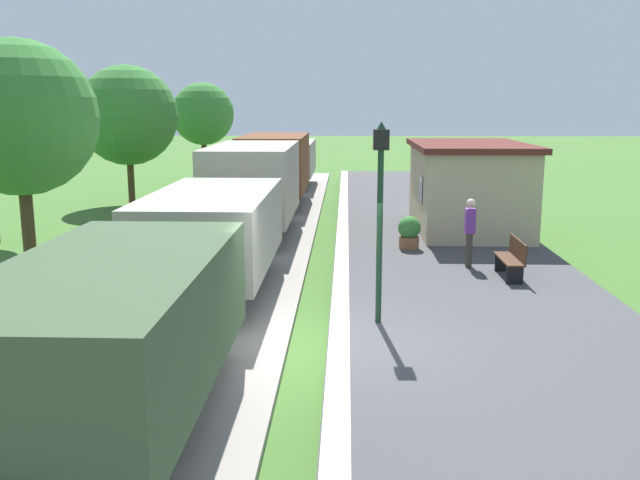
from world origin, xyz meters
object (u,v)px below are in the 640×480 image
at_px(bench_near_hut, 512,258).
at_px(tree_trackside_mid, 19,118).
at_px(station_hut, 468,186).
at_px(potted_planter, 409,232).
at_px(freight_train, 255,191).
at_px(lamp_post_near, 380,186).
at_px(tree_field_left, 128,116).
at_px(tree_field_distant, 203,114).
at_px(person_waiting, 470,230).

xyz_separation_m(bench_near_hut, tree_trackside_mid, (-10.91, -1.09, 3.22)).
relative_size(station_hut, tree_trackside_mid, 1.03).
bearing_deg(potted_planter, freight_train, 150.63).
relative_size(bench_near_hut, lamp_post_near, 0.41).
height_order(station_hut, tree_field_left, tree_field_left).
relative_size(lamp_post_near, tree_trackside_mid, 0.66).
height_order(bench_near_hut, lamp_post_near, lamp_post_near).
bearing_deg(tree_trackside_mid, station_hut, 33.98).
bearing_deg(tree_field_left, bench_near_hut, -44.88).
xyz_separation_m(lamp_post_near, tree_field_distant, (-8.34, 25.01, 0.87)).
bearing_deg(potted_planter, person_waiting, -58.98).
bearing_deg(freight_train, tree_field_distant, 107.07).
distance_m(station_hut, tree_field_left, 14.78).
bearing_deg(lamp_post_near, potted_planter, 80.10).
distance_m(lamp_post_near, tree_field_distant, 26.38).
height_order(lamp_post_near, tree_field_left, tree_field_left).
height_order(lamp_post_near, tree_field_distant, tree_field_distant).
relative_size(bench_near_hut, person_waiting, 0.88).
relative_size(lamp_post_near, tree_field_left, 0.64).
relative_size(freight_train, tree_field_left, 5.60).
relative_size(potted_planter, tree_trackside_mid, 0.16).
bearing_deg(potted_planter, lamp_post_near, -99.90).
bearing_deg(tree_field_left, freight_train, -48.91).
height_order(station_hut, tree_trackside_mid, tree_trackside_mid).
bearing_deg(station_hut, tree_field_left, 152.82).
height_order(tree_trackside_mid, tree_field_distant, tree_trackside_mid).
bearing_deg(tree_field_distant, bench_near_hut, -61.66).
distance_m(freight_train, tree_field_distant, 16.57).
height_order(potted_planter, lamp_post_near, lamp_post_near).
height_order(tree_trackside_mid, tree_field_left, tree_field_left).
bearing_deg(lamp_post_near, person_waiting, 61.54).
height_order(person_waiting, tree_field_left, tree_field_left).
bearing_deg(potted_planter, tree_field_left, 138.14).
bearing_deg(potted_planter, tree_trackside_mid, -154.05).
distance_m(person_waiting, lamp_post_near, 5.39).
bearing_deg(tree_field_distant, tree_trackside_mid, -88.22).
relative_size(potted_planter, lamp_post_near, 0.25).
bearing_deg(lamp_post_near, tree_trackside_mid, 162.70).
xyz_separation_m(bench_near_hut, lamp_post_near, (-3.27, -3.47, 2.08)).
relative_size(bench_near_hut, potted_planter, 1.64).
relative_size(freight_train, potted_planter, 35.59).
height_order(station_hut, potted_planter, station_hut).
distance_m(potted_planter, tree_field_distant, 20.87).
distance_m(bench_near_hut, lamp_post_near, 5.20).
distance_m(potted_planter, tree_field_left, 14.93).
bearing_deg(tree_field_left, tree_trackside_mid, -81.53).
bearing_deg(person_waiting, freight_train, -34.19).
xyz_separation_m(person_waiting, tree_field_left, (-12.18, 11.90, 2.56)).
distance_m(freight_train, lamp_post_near, 10.02).
xyz_separation_m(station_hut, tree_trackside_mid, (-10.92, -7.36, 2.29)).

